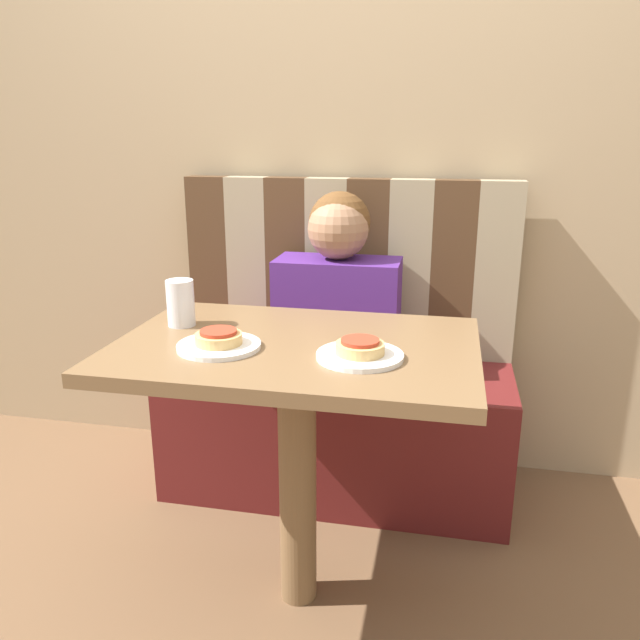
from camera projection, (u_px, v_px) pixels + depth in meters
The scene contains 11 objects.
ground_plane at pixel (299, 594), 1.76m from camera, with size 12.00×12.00×0.00m, color brown.
wall_back at pixel (354, 119), 2.22m from camera, with size 7.00×0.05×2.60m.
booth_seat at pixel (337, 427), 2.25m from camera, with size 1.20×0.48×0.47m.
booth_backrest at pixel (347, 267), 2.28m from camera, with size 1.20×0.08×0.63m.
dining_table at pixel (296, 387), 1.58m from camera, with size 0.89×0.61×0.75m.
person at pixel (338, 285), 2.10m from camera, with size 0.42×0.23×0.60m.
plate_left at pixel (219, 346), 1.50m from camera, with size 0.20×0.20×0.01m.
plate_right at pixel (360, 356), 1.44m from camera, with size 0.20×0.20×0.01m.
pizza_left at pixel (219, 337), 1.50m from camera, with size 0.11×0.11×0.03m.
pizza_right at pixel (360, 347), 1.43m from camera, with size 0.11×0.11×0.03m.
drinking_cup at pixel (181, 303), 1.67m from camera, with size 0.07×0.07×0.12m.
Camera 1 is at (0.36, -1.42, 1.25)m, focal length 35.00 mm.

